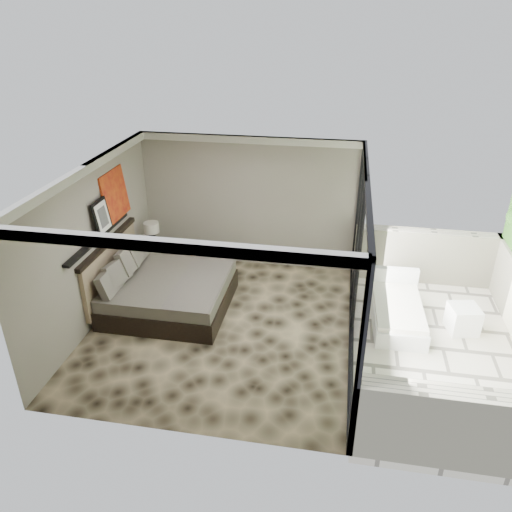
% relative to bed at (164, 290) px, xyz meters
% --- Properties ---
extents(floor, '(5.00, 5.00, 0.00)m').
position_rel_bed_xyz_m(floor, '(1.21, -0.44, -0.36)').
color(floor, black).
rests_on(floor, ground).
extents(ceiling, '(4.50, 5.00, 0.02)m').
position_rel_bed_xyz_m(ceiling, '(1.21, -0.44, 2.43)').
color(ceiling, silver).
rests_on(ceiling, back_wall).
extents(back_wall, '(4.50, 0.02, 2.80)m').
position_rel_bed_xyz_m(back_wall, '(1.21, 2.05, 1.04)').
color(back_wall, gray).
rests_on(back_wall, floor).
extents(left_wall, '(0.02, 5.00, 2.80)m').
position_rel_bed_xyz_m(left_wall, '(-1.03, -0.44, 1.04)').
color(left_wall, gray).
rests_on(left_wall, floor).
extents(glass_wall, '(0.08, 5.00, 2.80)m').
position_rel_bed_xyz_m(glass_wall, '(3.46, -0.44, 1.04)').
color(glass_wall, white).
rests_on(glass_wall, floor).
extents(terrace_slab, '(3.00, 5.00, 0.12)m').
position_rel_bed_xyz_m(terrace_slab, '(4.96, -0.44, -0.42)').
color(terrace_slab, '#BCB3A1').
rests_on(terrace_slab, ground).
extents(picture_ledge, '(0.12, 2.20, 0.05)m').
position_rel_bed_xyz_m(picture_ledge, '(-0.97, -0.34, 1.14)').
color(picture_ledge, black).
rests_on(picture_ledge, left_wall).
extents(bed, '(2.21, 2.14, 1.22)m').
position_rel_bed_xyz_m(bed, '(0.00, 0.00, 0.00)').
color(bed, black).
rests_on(bed, floor).
extents(nightstand, '(0.60, 0.60, 0.47)m').
position_rel_bed_xyz_m(nightstand, '(-0.74, 1.32, -0.12)').
color(nightstand, black).
rests_on(nightstand, floor).
extents(table_lamp, '(0.31, 0.31, 0.57)m').
position_rel_bed_xyz_m(table_lamp, '(-0.70, 1.36, 0.53)').
color(table_lamp, black).
rests_on(table_lamp, nightstand).
extents(abstract_canvas, '(0.13, 0.90, 0.90)m').
position_rel_bed_xyz_m(abstract_canvas, '(-0.98, 0.51, 1.62)').
color(abstract_canvas, red).
rests_on(abstract_canvas, picture_ledge).
extents(framed_print, '(0.11, 0.50, 0.60)m').
position_rel_bed_xyz_m(framed_print, '(-0.93, -0.18, 1.47)').
color(framed_print, black).
rests_on(framed_print, picture_ledge).
extents(ottoman, '(0.56, 0.56, 0.48)m').
position_rel_bed_xyz_m(ottoman, '(5.34, 0.17, -0.12)').
color(ottoman, white).
rests_on(ottoman, terrace_slab).
extents(lounger, '(0.91, 1.75, 0.67)m').
position_rel_bed_xyz_m(lounger, '(4.25, 0.29, -0.15)').
color(lounger, silver).
rests_on(lounger, terrace_slab).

